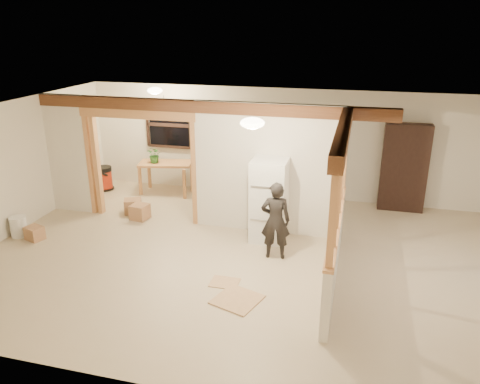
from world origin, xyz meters
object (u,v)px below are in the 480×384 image
(refrigerator, at_px, (269,201))
(work_table, at_px, (166,178))
(woman, at_px, (275,221))
(bookshelf, at_px, (404,168))
(shop_vac, at_px, (104,178))

(refrigerator, relative_size, work_table, 1.28)
(woman, relative_size, bookshelf, 0.73)
(woman, bearing_deg, bookshelf, -136.28)
(woman, xyz_separation_m, bookshelf, (2.24, 2.87, 0.26))
(shop_vac, bearing_deg, work_table, 5.45)
(refrigerator, distance_m, woman, 0.73)
(shop_vac, xyz_separation_m, bookshelf, (6.91, 0.48, 0.65))
(refrigerator, relative_size, shop_vac, 2.67)
(refrigerator, xyz_separation_m, shop_vac, (-4.42, 1.71, -0.48))
(woman, distance_m, bookshelf, 3.65)
(work_table, relative_size, bookshelf, 0.64)
(woman, relative_size, work_table, 1.13)
(bookshelf, bearing_deg, refrigerator, -138.60)
(refrigerator, height_order, woman, refrigerator)
(refrigerator, bearing_deg, shop_vac, 158.81)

